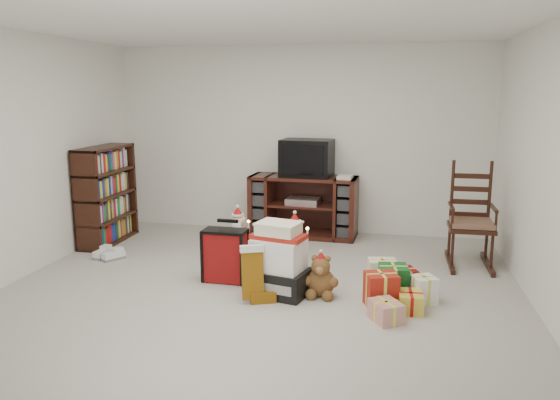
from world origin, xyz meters
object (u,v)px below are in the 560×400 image
(gift_pile, at_px, (279,264))
(sneaker_pair, at_px, (108,255))
(rocking_chair, at_px, (470,228))
(gift_cluster, at_px, (399,289))
(santa_figurine, at_px, (295,249))
(red_suitcase, at_px, (225,255))
(teddy_bear, at_px, (321,278))
(tv_stand, at_px, (303,206))
(crt_television, at_px, (307,158))
(bookshelf, at_px, (106,197))
(mrs_claus_figurine, at_px, (238,241))

(gift_pile, height_order, sneaker_pair, gift_pile)
(rocking_chair, relative_size, gift_cluster, 1.18)
(santa_figurine, bearing_deg, gift_cluster, -31.43)
(red_suitcase, distance_m, teddy_bear, 1.02)
(rocking_chair, bearing_deg, red_suitcase, -155.96)
(rocking_chair, distance_m, teddy_bear, 2.00)
(tv_stand, height_order, red_suitcase, tv_stand)
(rocking_chair, relative_size, crt_television, 1.72)
(rocking_chair, bearing_deg, bookshelf, 179.90)
(tv_stand, bearing_deg, crt_television, 33.06)
(rocking_chair, xyz_separation_m, sneaker_pair, (-4.04, -0.63, -0.36))
(bookshelf, height_order, santa_figurine, bookshelf)
(teddy_bear, bearing_deg, santa_figurine, 118.62)
(teddy_bear, height_order, santa_figurine, santa_figurine)
(tv_stand, xyz_separation_m, bookshelf, (-2.39, -0.79, 0.19))
(mrs_claus_figurine, xyz_separation_m, sneaker_pair, (-1.50, -0.19, -0.20))
(santa_figurine, bearing_deg, crt_television, 93.85)
(teddy_bear, distance_m, sneaker_pair, 2.64)
(red_suitcase, relative_size, sneaker_pair, 1.74)
(tv_stand, relative_size, santa_figurine, 2.22)
(gift_pile, distance_m, crt_television, 2.31)
(crt_television, bearing_deg, sneaker_pair, -139.49)
(teddy_bear, bearing_deg, mrs_claus_figurine, 140.45)
(bookshelf, relative_size, santa_figurine, 1.90)
(red_suitcase, distance_m, gift_cluster, 1.74)
(bookshelf, bearing_deg, gift_cluster, -20.20)
(red_suitcase, bearing_deg, rocking_chair, 25.95)
(bookshelf, height_order, red_suitcase, bookshelf)
(sneaker_pair, xyz_separation_m, gift_cluster, (3.27, -0.67, 0.07))
(rocking_chair, xyz_separation_m, mrs_claus_figurine, (-2.54, -0.44, -0.16))
(crt_television, bearing_deg, gift_cluster, -55.89)
(santa_figurine, bearing_deg, rocking_chair, 18.61)
(bookshelf, distance_m, santa_figurine, 2.64)
(gift_cluster, bearing_deg, santa_figurine, 148.57)
(teddy_bear, xyz_separation_m, gift_cluster, (0.72, 0.01, -0.05))
(santa_figurine, relative_size, sneaker_pair, 1.78)
(teddy_bear, xyz_separation_m, sneaker_pair, (-2.55, 0.68, -0.13))
(bookshelf, bearing_deg, rocking_chair, -0.50)
(red_suitcase, height_order, sneaker_pair, red_suitcase)
(gift_pile, bearing_deg, mrs_claus_figurine, 139.83)
(gift_pile, bearing_deg, bookshelf, 165.18)
(rocking_chair, relative_size, mrs_claus_figurine, 1.86)
(bookshelf, bearing_deg, sneaker_pair, -62.24)
(crt_television, bearing_deg, mrs_claus_figurine, -109.00)
(tv_stand, distance_m, gift_cluster, 2.47)
(sneaker_pair, bearing_deg, bookshelf, 136.22)
(santa_figurine, distance_m, mrs_claus_figurine, 0.70)
(mrs_claus_figurine, height_order, crt_television, crt_television)
(bookshelf, bearing_deg, teddy_bear, -24.82)
(crt_television, bearing_deg, bookshelf, -156.35)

